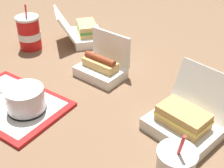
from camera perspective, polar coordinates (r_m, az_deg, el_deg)
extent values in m
plane|color=brown|center=(1.15, -0.33, -1.06)|extent=(3.20, 3.20, 0.00)
cube|color=red|center=(1.12, -17.96, -3.55)|extent=(0.40, 0.31, 0.01)
cube|color=white|center=(1.12, -18.02, -3.28)|extent=(0.36, 0.27, 0.00)
cylinder|color=black|center=(1.07, -15.23, -4.36)|extent=(0.13, 0.13, 0.01)
cylinder|color=#BC7084|center=(1.05, -15.47, -3.03)|extent=(0.10, 0.10, 0.06)
cylinder|color=silver|center=(1.05, -15.55, -2.59)|extent=(0.13, 0.13, 0.08)
cube|color=white|center=(1.19, -18.02, -0.79)|extent=(0.11, 0.03, 0.00)
cube|color=white|center=(1.22, -2.15, 2.16)|extent=(0.20, 0.16, 0.04)
cube|color=white|center=(1.22, -0.20, 6.73)|extent=(0.18, 0.05, 0.12)
cube|color=tan|center=(1.20, -2.18, 3.63)|extent=(0.15, 0.09, 0.03)
cylinder|color=brown|center=(1.19, -2.21, 4.62)|extent=(0.14, 0.06, 0.03)
cylinder|color=yellow|center=(1.18, -2.22, 5.01)|extent=(0.12, 0.03, 0.01)
cube|color=white|center=(1.50, -4.53, 8.54)|extent=(0.22, 0.23, 0.04)
cube|color=white|center=(1.46, -8.74, 10.88)|extent=(0.17, 0.19, 0.12)
cube|color=#DBB770|center=(1.49, -4.58, 9.59)|extent=(0.15, 0.15, 0.02)
cube|color=#4C933D|center=(1.48, -4.61, 10.15)|extent=(0.15, 0.16, 0.01)
cube|color=#DBB770|center=(1.48, -4.64, 10.72)|extent=(0.15, 0.15, 0.02)
cube|color=white|center=(0.97, 12.55, -8.04)|extent=(0.25, 0.21, 0.04)
cube|color=white|center=(0.99, 16.64, -1.34)|extent=(0.22, 0.13, 0.14)
cube|color=tan|center=(0.95, 12.77, -6.69)|extent=(0.17, 0.13, 0.02)
cube|color=#E5C651|center=(0.94, 12.88, -5.94)|extent=(0.17, 0.14, 0.01)
cube|color=tan|center=(0.93, 13.01, -5.18)|extent=(0.17, 0.13, 0.02)
cylinder|color=white|center=(0.72, 11.86, -12.35)|extent=(0.09, 0.09, 0.01)
cylinder|color=red|center=(0.69, 12.57, -10.83)|extent=(0.02, 0.02, 0.06)
cylinder|color=red|center=(1.46, -14.89, 8.89)|extent=(0.10, 0.10, 0.14)
cylinder|color=white|center=(1.46, -14.85, 8.67)|extent=(0.10, 0.10, 0.03)
cylinder|color=white|center=(1.43, -15.32, 11.61)|extent=(0.10, 0.10, 0.01)
cylinder|color=red|center=(1.41, -15.49, 12.78)|extent=(0.02, 0.01, 0.06)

